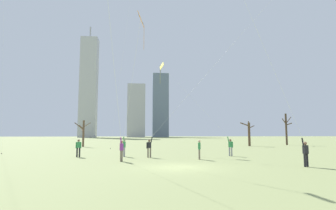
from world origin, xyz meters
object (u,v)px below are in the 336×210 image
(bystander_far_off_by_trees, at_px, (199,149))
(bystander_strolling_midfield, at_px, (78,147))
(kite_flyer_midfield_center_orange, at_px, (127,124))
(kite_flyer_foreground_right_blue, at_px, (119,121))
(kite_flyer_midfield_left_yellow, at_px, (215,128))
(distant_kite_drifting_right_white, at_px, (108,14))
(kite_flyer_foreground_left_green, at_px, (184,106))
(bare_tree_far_right_edge, at_px, (286,128))
(kite_flyer_midfield_right_pink, at_px, (290,114))
(bare_tree_leftmost, at_px, (249,133))
(bare_tree_rightmost, at_px, (83,132))

(bystander_far_off_by_trees, bearing_deg, bystander_strolling_midfield, 161.71)
(kite_flyer_midfield_center_orange, bearing_deg, bystander_strolling_midfield, 164.54)
(kite_flyer_foreground_right_blue, xyz_separation_m, kite_flyer_midfield_left_yellow, (9.08, 7.11, -0.34))
(bystander_strolling_midfield, bearing_deg, distant_kite_drifting_right_white, 89.72)
(kite_flyer_foreground_left_green, bearing_deg, kite_flyer_foreground_right_blue, -138.08)
(bystander_far_off_by_trees, distance_m, bare_tree_far_right_edge, 35.08)
(kite_flyer_midfield_right_pink, bearing_deg, kite_flyer_midfield_left_yellow, 101.75)
(kite_flyer_foreground_left_green, relative_size, bystander_far_off_by_trees, 11.59)
(kite_flyer_foreground_right_blue, height_order, bare_tree_leftmost, kite_flyer_foreground_right_blue)
(kite_flyer_midfield_center_orange, relative_size, bystander_far_off_by_trees, 7.09)
(kite_flyer_foreground_left_green, xyz_separation_m, bare_tree_rightmost, (-13.21, 21.63, -2.30))
(kite_flyer_midfield_left_yellow, bearing_deg, bare_tree_rightmost, 130.64)
(kite_flyer_midfield_center_orange, distance_m, bare_tree_far_right_edge, 37.78)
(bystander_strolling_midfield, distance_m, distant_kite_drifting_right_white, 29.53)
(kite_flyer_foreground_left_green, distance_m, bare_tree_leftmost, 25.91)
(bare_tree_rightmost, bearing_deg, kite_flyer_foreground_right_blue, -73.94)
(bystander_far_off_by_trees, relative_size, distant_kite_drifting_right_white, 0.06)
(kite_flyer_foreground_left_green, xyz_separation_m, bare_tree_far_right_edge, (23.88, 24.28, -1.50))
(kite_flyer_midfield_center_orange, bearing_deg, kite_flyer_foreground_right_blue, -94.46)
(kite_flyer_midfield_left_yellow, xyz_separation_m, distant_kite_drifting_right_white, (-13.04, 19.01, 20.10))
(kite_flyer_foreground_left_green, height_order, bare_tree_rightmost, kite_flyer_foreground_left_green)
(kite_flyer_midfield_center_orange, bearing_deg, bare_tree_leftmost, 45.93)
(kite_flyer_midfield_right_pink, relative_size, bare_tree_far_right_edge, 2.25)
(kite_flyer_foreground_right_blue, relative_size, kite_flyer_midfield_center_orange, 1.54)
(bystander_strolling_midfield, distance_m, bare_tree_rightmost, 20.67)
(kite_flyer_midfield_left_yellow, distance_m, bare_tree_leftmost, 22.07)
(kite_flyer_midfield_right_pink, height_order, distant_kite_drifting_right_white, distant_kite_drifting_right_white)
(kite_flyer_midfield_center_orange, relative_size, distant_kite_drifting_right_white, 0.42)
(kite_flyer_midfield_center_orange, xyz_separation_m, bystander_strolling_midfield, (-4.46, 1.23, -2.14))
(bystander_strolling_midfield, relative_size, distant_kite_drifting_right_white, 0.06)
(distant_kite_drifting_right_white, bearing_deg, bare_tree_far_right_edge, 5.37)
(bystander_strolling_midfield, bearing_deg, kite_flyer_foreground_left_green, -7.89)
(distant_kite_drifting_right_white, bearing_deg, kite_flyer_midfield_center_orange, -78.29)
(kite_flyer_foreground_right_blue, height_order, bare_tree_far_right_edge, kite_flyer_foreground_right_blue)
(bystander_far_off_by_trees, relative_size, bare_tree_rightmost, 0.37)
(kite_flyer_midfield_right_pink, bearing_deg, kite_flyer_foreground_left_green, 125.12)
(kite_flyer_midfield_left_yellow, xyz_separation_m, bystander_strolling_midfield, (-13.14, -0.80, -1.81))
(bare_tree_rightmost, xyz_separation_m, bare_tree_far_right_edge, (37.09, 2.64, 0.80))
(kite_flyer_foreground_right_blue, relative_size, bystander_strolling_midfield, 10.92)
(kite_flyer_midfield_left_yellow, distance_m, bare_tree_far_right_edge, 30.08)
(kite_flyer_foreground_left_green, height_order, bystander_strolling_midfield, kite_flyer_foreground_left_green)
(kite_flyer_midfield_right_pink, bearing_deg, kite_flyer_midfield_center_orange, 143.05)
(kite_flyer_foreground_left_green, xyz_separation_m, distant_kite_drifting_right_white, (-9.51, 21.14, 18.13))
(kite_flyer_midfield_center_orange, relative_size, kite_flyer_midfield_left_yellow, 1.05)
(kite_flyer_midfield_center_orange, height_order, bare_tree_rightmost, kite_flyer_midfield_center_orange)
(bare_tree_far_right_edge, bearing_deg, bare_tree_rightmost, -175.92)
(kite_flyer_midfield_right_pink, distance_m, bystander_strolling_midfield, 18.07)
(kite_flyer_foreground_right_blue, xyz_separation_m, kite_flyer_foreground_left_green, (5.55, 4.98, 1.63))
(kite_flyer_foreground_right_blue, bearing_deg, bystander_strolling_midfield, 122.76)
(kite_flyer_foreground_right_blue, distance_m, kite_flyer_foreground_left_green, 7.63)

